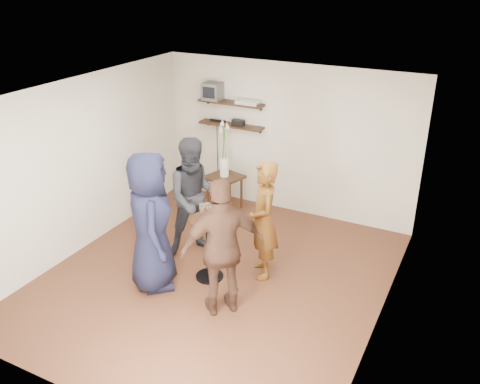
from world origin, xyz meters
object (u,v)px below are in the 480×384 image
Objects in this scene: dvd_deck at (248,102)px; person_dark at (196,197)px; radio at (238,122)px; person_navy at (150,222)px; side_table at (224,182)px; drinks_table at (208,240)px; crt_monitor at (213,91)px; person_brown at (223,248)px; person_plaid at (264,221)px.

dvd_deck reaches higher than person_dark.
radio is 0.11× the size of person_navy.
side_table is at bearing -33.89° from person_navy.
drinks_table is at bearing -67.26° from side_table.
crt_monitor is at bearing 67.82° from person_dark.
dvd_deck is 0.22× the size of person_brown.
crt_monitor is 0.17× the size of person_navy.
dvd_deck is 0.43m from radio.
drinks_table is 0.82m from person_dark.
person_navy reaches higher than drinks_table.
drinks_table is at bearing -90.00° from person_plaid.
radio is at bearing -35.66° from person_navy.
radio is at bearing 83.86° from side_table.
radio is 2.95m from person_navy.
drinks_table is (0.83, -1.97, 0.04)m from side_table.
person_plaid is at bearing -92.44° from person_navy.
radio is 3.29m from person_brown.
person_plaid is at bearing 34.62° from drinks_table.
person_brown is at bearing -132.63° from person_navy.
side_table is at bearing -44.39° from crt_monitor.
person_navy is at bearing -87.56° from person_plaid.
person_plaid is at bearing -46.72° from side_table.
drinks_table is 0.55× the size of person_plaid.
person_plaid is at bearing -54.63° from radio.
side_table is 0.40× the size of person_plaid.
person_plaid is (1.40, -1.98, -0.67)m from radio.
person_dark is at bearing -130.31° from person_plaid.
crt_monitor reaches higher than dvd_deck.
dvd_deck is 2.80m from drinks_table.
side_table is 2.50m from person_navy.
radio is at bearing 0.00° from crt_monitor.
side_table is at bearing -105.91° from person_brown.
radio is at bearing 180.00° from dvd_deck.
person_brown is (1.80, -2.95, -1.12)m from crt_monitor.
radio reaches higher than drinks_table.
person_dark reaches higher than drinks_table.
crt_monitor is at bearing -102.84° from person_brown.
person_dark is 1.03m from person_navy.
side_table is at bearing -96.14° from radio.
crt_monitor is 0.47× the size of side_table.
dvd_deck reaches higher than person_plaid.
crt_monitor is 2.29m from person_dark.
side_table is 0.38× the size of person_dark.
crt_monitor reaches higher than person_dark.
dvd_deck is at bearing 176.78° from person_plaid.
side_table is at bearing -171.34° from person_plaid.
person_dark reaches higher than radio.
person_navy is at bearing -137.25° from person_dark.
dvd_deck is 1.82× the size of radio.
radio is 2.69m from drinks_table.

